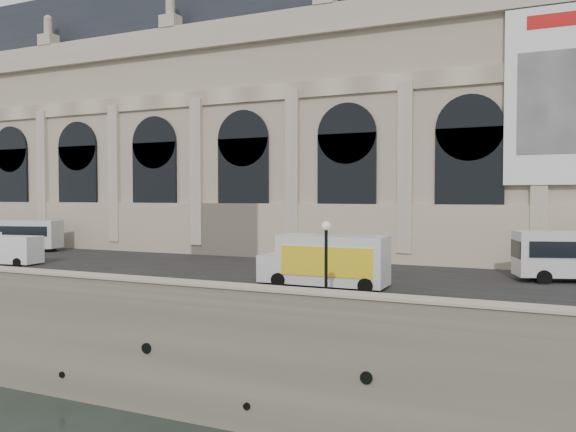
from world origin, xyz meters
name	(u,v)px	position (x,y,z in m)	size (l,w,h in m)	color
ground	(118,409)	(0.00, 0.00, 0.00)	(260.00, 260.00, 0.00)	black
quay	(331,274)	(0.00, 35.00, 3.00)	(160.00, 70.00, 6.00)	gray
street	(241,269)	(0.00, 14.00, 6.03)	(160.00, 24.00, 0.06)	#2D2D2D
parapet	(124,287)	(0.00, 0.60, 6.62)	(160.00, 1.40, 1.21)	gray
museum	(267,122)	(-5.98, 30.86, 19.72)	(69.00, 18.70, 29.10)	tan
bus_left	(9,234)	(-28.77, 17.16, 7.79)	(11.07, 4.86, 3.20)	silver
van_b	(6,250)	(-19.13, 8.85, 7.22)	(5.58, 2.73, 2.39)	white
van_c	(325,264)	(8.35, 10.04, 7.30)	(6.07, 3.55, 2.54)	white
box_truck	(326,261)	(8.86, 8.81, 7.63)	(8.05, 2.90, 3.24)	silver
lamp_right	(326,266)	(11.30, 2.15, 8.20)	(0.45, 0.45, 4.41)	black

